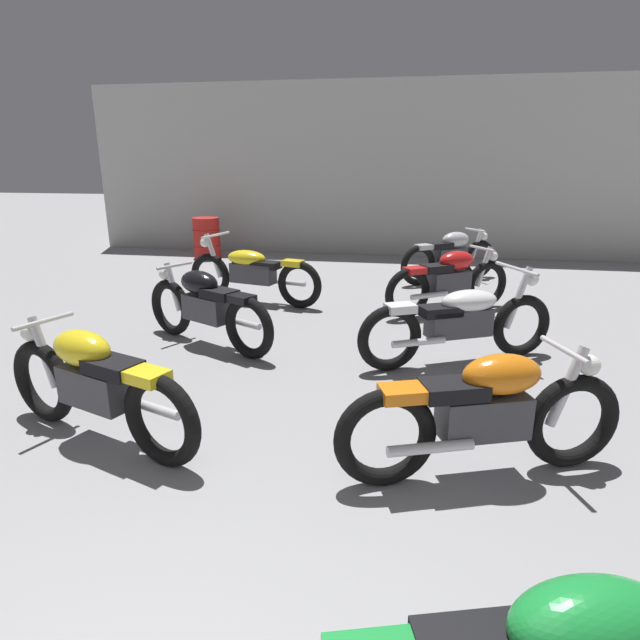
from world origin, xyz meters
TOP-DOWN VIEW (x-y plane):
  - back_wall at (0.00, 11.40)m, footprint 12.76×0.24m
  - motorcycle_left_row_1 at (-1.39, 2.89)m, footprint 1.89×0.79m
  - motorcycle_left_row_2 at (-1.39, 5.03)m, footprint 1.80×1.00m
  - motorcycle_left_row_3 at (-1.45, 6.93)m, footprint 2.14×0.79m
  - motorcycle_right_row_1 at (1.35, 2.92)m, footprint 1.89×0.79m
  - motorcycle_right_row_2 at (1.35, 4.98)m, footprint 2.00×1.10m
  - motorcycle_right_row_3 at (1.35, 6.87)m, footprint 1.70×1.18m
  - motorcycle_right_row_4 at (1.47, 8.85)m, footprint 1.66×1.24m
  - oil_drum at (-3.49, 10.29)m, footprint 0.59×0.59m

SIDE VIEW (x-z plane):
  - oil_drum at x=-3.49m, z-range 0.00..0.85m
  - motorcycle_left_row_3 at x=-1.45m, z-range -0.04..0.94m
  - motorcycle_right_row_2 at x=1.35m, z-range -0.04..0.94m
  - motorcycle_left_row_1 at x=-1.39m, z-range 0.02..0.90m
  - motorcycle_left_row_2 at x=-1.39m, z-range 0.02..0.90m
  - motorcycle_right_row_1 at x=1.35m, z-range 0.02..0.90m
  - motorcycle_right_row_3 at x=1.35m, z-range 0.02..0.90m
  - motorcycle_right_row_4 at x=1.47m, z-range 0.02..0.90m
  - back_wall at x=0.00m, z-range 0.00..3.60m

